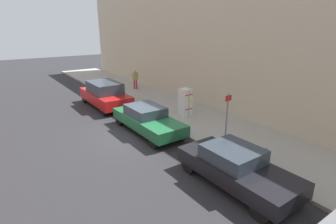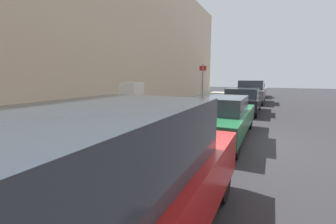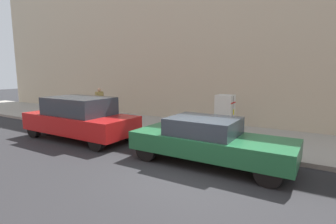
# 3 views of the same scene
# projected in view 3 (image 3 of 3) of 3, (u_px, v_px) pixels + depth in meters

# --- Properties ---
(ground_plane) EXTENTS (80.00, 80.00, 0.00)m
(ground_plane) POSITION_uv_depth(u_px,v_px,m) (193.00, 171.00, 7.36)
(ground_plane) COLOR #28282B
(sidewalk_slab) EXTENTS (4.30, 44.00, 0.15)m
(sidewalk_slab) POSITION_uv_depth(u_px,v_px,m) (236.00, 137.00, 10.78)
(sidewalk_slab) COLOR #9E998E
(sidewalk_slab) RESTS_ON ground
(building_facade_near) EXTENTS (2.32, 39.60, 9.01)m
(building_facade_near) POSITION_uv_depth(u_px,v_px,m) (260.00, 36.00, 12.89)
(building_facade_near) COLOR beige
(building_facade_near) RESTS_ON ground
(discarded_refrigerator) EXTENTS (0.62, 0.68, 1.68)m
(discarded_refrigerator) POSITION_uv_depth(u_px,v_px,m) (225.00, 116.00, 10.63)
(discarded_refrigerator) COLOR silver
(discarded_refrigerator) RESTS_ON sidewalk_slab
(manhole_cover) EXTENTS (0.70, 0.70, 0.02)m
(manhole_cover) POSITION_uv_depth(u_px,v_px,m) (169.00, 131.00, 11.66)
(manhole_cover) COLOR #47443F
(manhole_cover) RESTS_ON sidewalk_slab
(trash_bag) EXTENTS (0.49, 0.49, 0.49)m
(trash_bag) POSITION_uv_depth(u_px,v_px,m) (208.00, 123.00, 12.06)
(trash_bag) COLOR black
(trash_bag) RESTS_ON sidewalk_slab
(pedestrian_walking_far) EXTENTS (0.48, 0.22, 1.65)m
(pedestrian_walking_far) POSITION_uv_depth(u_px,v_px,m) (99.00, 100.00, 15.55)
(pedestrian_walking_far) COLOR #B73338
(pedestrian_walking_far) RESTS_ON sidewalk_slab
(parked_suv_red) EXTENTS (2.00, 4.85, 1.73)m
(parked_suv_red) POSITION_uv_depth(u_px,v_px,m) (80.00, 118.00, 10.70)
(parked_suv_red) COLOR red
(parked_suv_red) RESTS_ON ground
(parked_sedan_green) EXTENTS (1.80, 4.79, 1.39)m
(parked_sedan_green) POSITION_uv_depth(u_px,v_px,m) (209.00, 140.00, 7.82)
(parked_sedan_green) COLOR #1E6038
(parked_sedan_green) RESTS_ON ground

